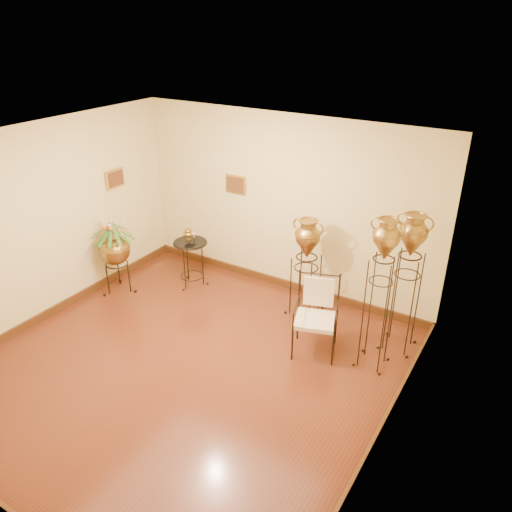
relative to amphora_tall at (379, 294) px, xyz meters
The scene contains 8 objects.
ground 2.59m from the amphora_tall, 146.35° to the right, with size 5.00×5.00×0.00m, color #562014.
room_shell 2.48m from the amphora_tall, 146.57° to the right, with size 5.02×5.02×2.81m.
amphora_tall is the anchor object (origin of this frame).
amphora_mid 0.56m from the amphora_tall, 72.38° to the left, with size 0.44×0.44×1.94m.
amphora_short 1.48m from the amphora_tall, 152.81° to the left, with size 0.56×0.56×1.51m.
planter_urn 4.15m from the amphora_tall, behind, with size 0.91×0.91×1.38m.
armchair 0.91m from the amphora_tall, 167.55° to the right, with size 0.74×0.72×1.06m.
side_table 3.33m from the amphora_tall, behind, with size 0.63×0.63×0.98m.
Camera 1 is at (3.42, -3.85, 4.09)m, focal length 35.00 mm.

